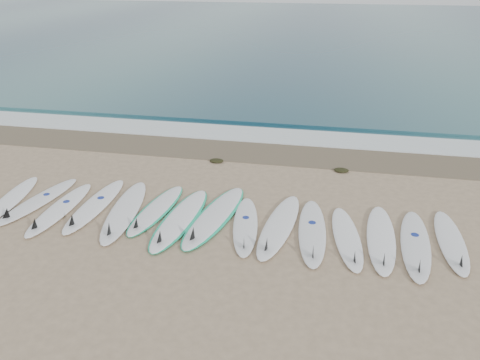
# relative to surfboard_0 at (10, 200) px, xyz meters

# --- Properties ---
(ground) EXTENTS (120.00, 120.00, 0.00)m
(ground) POSITION_rel_surfboard_0_xyz_m (4.73, 0.04, -0.05)
(ground) COLOR tan
(ocean) EXTENTS (120.00, 55.00, 0.03)m
(ocean) POSITION_rel_surfboard_0_xyz_m (4.73, 32.54, -0.04)
(ocean) COLOR #24525D
(ocean) RESTS_ON ground
(wet_sand_band) EXTENTS (120.00, 1.80, 0.01)m
(wet_sand_band) POSITION_rel_surfboard_0_xyz_m (4.73, 4.14, -0.05)
(wet_sand_band) COLOR brown
(wet_sand_band) RESTS_ON ground
(foam_band) EXTENTS (120.00, 1.40, 0.04)m
(foam_band) POSITION_rel_surfboard_0_xyz_m (4.73, 5.54, -0.03)
(foam_band) COLOR silver
(foam_band) RESTS_ON ground
(wave_crest) EXTENTS (120.00, 1.00, 0.10)m
(wave_crest) POSITION_rel_surfboard_0_xyz_m (4.73, 7.04, -0.00)
(wave_crest) COLOR #24525D
(wave_crest) RESTS_ON ground
(surfboard_0) EXTENTS (0.84, 2.44, 0.31)m
(surfboard_0) POSITION_rel_surfboard_0_xyz_m (0.00, 0.00, 0.00)
(surfboard_0) COLOR white
(surfboard_0) RESTS_ON ground
(surfboard_1) EXTENTS (0.92, 2.55, 0.32)m
(surfboard_1) POSITION_rel_surfboard_0_xyz_m (0.64, 0.03, 0.00)
(surfboard_1) COLOR white
(surfboard_1) RESTS_ON ground
(surfboard_2) EXTENTS (0.54, 2.54, 0.33)m
(surfboard_2) POSITION_rel_surfboard_0_xyz_m (1.33, -0.22, 0.00)
(surfboard_2) COLOR white
(surfboard_2) RESTS_ON ground
(surfboard_3) EXTENTS (0.57, 2.65, 0.34)m
(surfboard_3) POSITION_rel_surfboard_0_xyz_m (2.00, 0.08, 0.01)
(surfboard_3) COLOR white
(surfboard_3) RESTS_ON ground
(surfboard_4) EXTENTS (0.99, 2.92, 0.37)m
(surfboard_4) POSITION_rel_surfboard_0_xyz_m (2.76, -0.05, 0.01)
(surfboard_4) COLOR white
(surfboard_4) RESTS_ON ground
(surfboard_5) EXTENTS (0.85, 2.48, 0.31)m
(surfboard_5) POSITION_rel_surfboard_0_xyz_m (3.40, 0.19, -0.01)
(surfboard_5) COLOR white
(surfboard_5) RESTS_ON ground
(surfboard_6) EXTENTS (0.88, 2.82, 0.35)m
(surfboard_6) POSITION_rel_surfboard_0_xyz_m (4.03, -0.12, -0.00)
(surfboard_6) COLOR white
(surfboard_6) RESTS_ON ground
(surfboard_7) EXTENTS (1.17, 2.98, 0.37)m
(surfboard_7) POSITION_rel_surfboard_0_xyz_m (4.72, 0.13, 0.00)
(surfboard_7) COLOR white
(surfboard_7) RESTS_ON ground
(surfboard_8) EXTENTS (0.86, 2.45, 0.31)m
(surfboard_8) POSITION_rel_surfboard_0_xyz_m (5.44, -0.13, 0.00)
(surfboard_8) COLOR white
(surfboard_8) RESTS_ON ground
(surfboard_9) EXTENTS (0.91, 2.80, 0.35)m
(surfboard_9) POSITION_rel_surfboard_0_xyz_m (6.10, -0.03, 0.01)
(surfboard_9) COLOR white
(surfboard_9) RESTS_ON ground
(surfboard_10) EXTENTS (0.71, 2.66, 0.34)m
(surfboard_10) POSITION_rel_surfboard_0_xyz_m (6.79, -0.12, 0.01)
(surfboard_10) COLOR white
(surfboard_10) RESTS_ON ground
(surfboard_11) EXTENTS (0.82, 2.44, 0.31)m
(surfboard_11) POSITION_rel_surfboard_0_xyz_m (7.47, -0.21, 0.00)
(surfboard_11) COLOR white
(surfboard_11) RESTS_ON ground
(surfboard_12) EXTENTS (0.64, 2.64, 0.34)m
(surfboard_12) POSITION_rel_surfboard_0_xyz_m (8.11, -0.11, 0.01)
(surfboard_12) COLOR white
(surfboard_12) RESTS_ON ground
(surfboard_13) EXTENTS (0.76, 2.67, 0.34)m
(surfboard_13) POSITION_rel_surfboard_0_xyz_m (8.74, -0.21, 0.01)
(surfboard_13) COLOR white
(surfboard_13) RESTS_ON ground
(surfboard_14) EXTENTS (0.55, 2.42, 0.31)m
(surfboard_14) POSITION_rel_surfboard_0_xyz_m (9.43, 0.04, 0.00)
(surfboard_14) COLOR white
(surfboard_14) RESTS_ON ground
(seaweed_near) EXTENTS (0.38, 0.30, 0.07)m
(seaweed_near) POSITION_rel_surfboard_0_xyz_m (4.03, 3.18, -0.02)
(seaweed_near) COLOR black
(seaweed_near) RESTS_ON ground
(seaweed_far) EXTENTS (0.38, 0.30, 0.07)m
(seaweed_far) POSITION_rel_surfboard_0_xyz_m (7.36, 3.17, -0.02)
(seaweed_far) COLOR black
(seaweed_far) RESTS_ON ground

